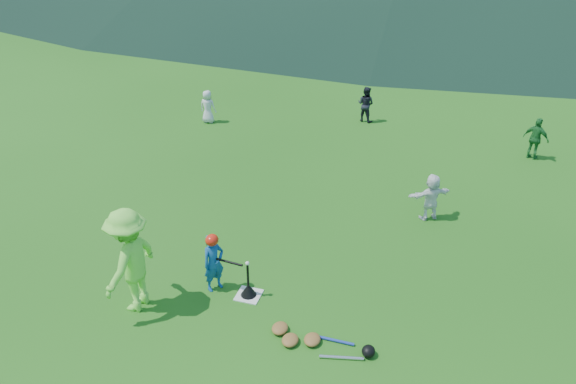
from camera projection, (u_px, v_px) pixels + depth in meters
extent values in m
plane|color=#1D5613|center=(249.00, 296.00, 10.49)|extent=(120.00, 120.00, 0.00)
cube|color=silver|center=(249.00, 295.00, 10.48)|extent=(0.45, 0.45, 0.02)
sphere|color=white|center=(247.00, 263.00, 10.13)|extent=(0.08, 0.08, 0.08)
imported|color=#144A89|center=(214.00, 263.00, 10.41)|extent=(0.47, 0.51, 1.17)
imported|color=#7CEC45|center=(130.00, 261.00, 9.76)|extent=(0.84, 1.35, 2.00)
imported|color=silver|center=(208.00, 107.00, 17.89)|extent=(0.52, 0.34, 1.06)
imported|color=black|center=(366.00, 104.00, 17.97)|extent=(0.66, 0.57, 1.15)
imported|color=#216E2D|center=(536.00, 139.00, 15.47)|extent=(0.75, 0.56, 1.19)
imported|color=white|center=(431.00, 197.00, 12.66)|extent=(1.04, 0.85, 1.11)
cone|color=black|center=(249.00, 291.00, 10.43)|extent=(0.30, 0.30, 0.18)
cylinder|color=black|center=(248.00, 276.00, 10.27)|extent=(0.04, 0.04, 0.50)
ellipsoid|color=red|center=(212.00, 240.00, 10.16)|extent=(0.24, 0.26, 0.22)
cylinder|color=black|center=(228.00, 262.00, 10.24)|extent=(0.62, 0.13, 0.07)
ellipsoid|color=olive|center=(290.00, 340.00, 9.37)|extent=(0.28, 0.34, 0.13)
ellipsoid|color=olive|center=(312.00, 340.00, 9.38)|extent=(0.28, 0.34, 0.13)
ellipsoid|color=olive|center=(280.00, 328.00, 9.62)|extent=(0.28, 0.34, 0.13)
cylinder|color=silver|center=(342.00, 358.00, 9.07)|extent=(0.72, 0.21, 0.06)
cylinder|color=#263FA5|center=(334.00, 340.00, 9.42)|extent=(0.68, 0.06, 0.05)
ellipsoid|color=black|center=(368.00, 351.00, 9.11)|extent=(0.22, 0.24, 0.19)
cube|color=gray|center=(413.00, 1.00, 33.66)|extent=(70.00, 0.03, 1.20)
cylinder|color=gray|center=(413.00, 1.00, 33.66)|extent=(0.07, 0.07, 1.30)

